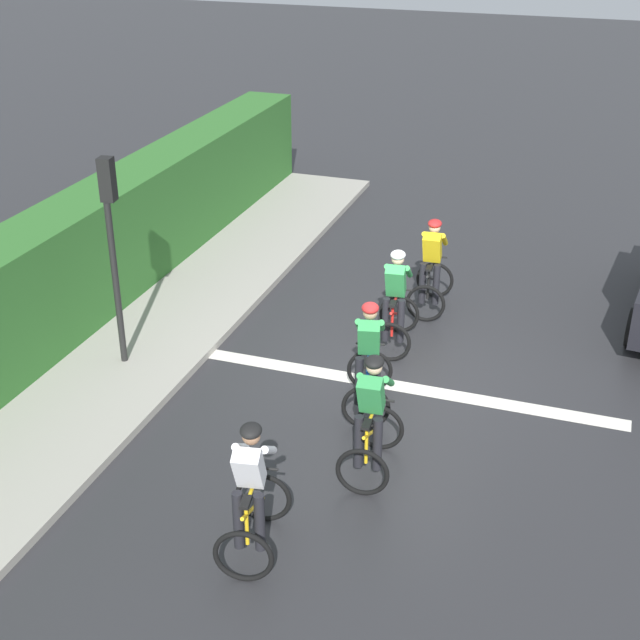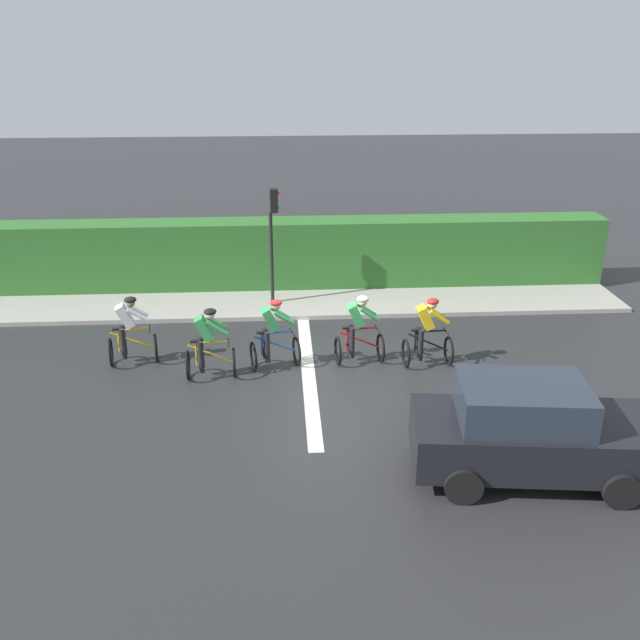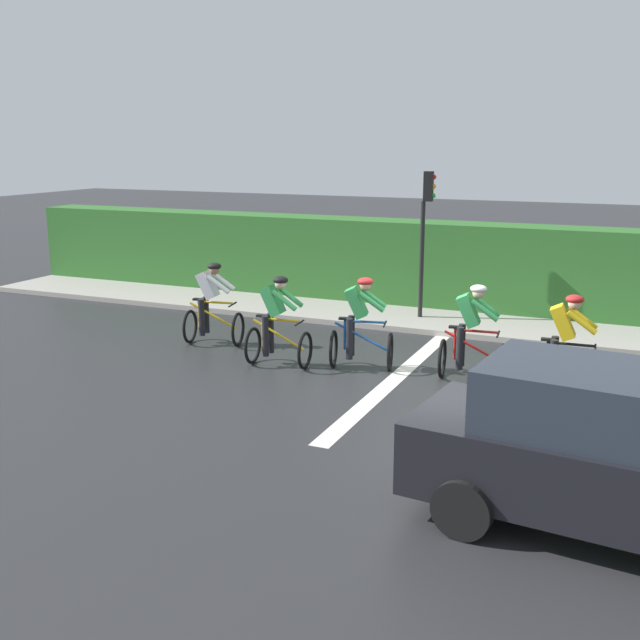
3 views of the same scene
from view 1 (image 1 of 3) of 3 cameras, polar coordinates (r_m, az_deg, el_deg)
name	(u,v)px [view 1 (image 1 of 3)]	position (r m, az deg, el deg)	size (l,w,h in m)	color
ground_plane	(396,372)	(13.80, 4.92, -3.36)	(80.00, 80.00, 0.00)	#28282B
sidewalk_kerb	(82,385)	(13.78, -15.09, -4.04)	(2.80, 21.44, 0.12)	#9E998E
stone_wall_low	(29,362)	(14.16, -18.25, -2.60)	(0.44, 21.44, 0.56)	gray
hedge_wall	(4,314)	(13.99, -19.69, 0.36)	(1.10, 21.44, 2.10)	#2D6628
road_marking_stop_line	(389,384)	(13.47, 4.49, -4.15)	(7.00, 0.30, 0.01)	silver
cyclist_lead	(252,495)	(9.95, -4.43, -11.19)	(0.86, 1.18, 1.66)	black
cyclist_second	(371,421)	(11.16, 3.32, -6.48)	(0.76, 1.13, 1.66)	black
cyclist_mid	(369,362)	(12.44, 3.14, -2.69)	(0.91, 1.21, 1.66)	black
cyclist_fourth	(395,303)	(14.15, 4.87, 1.09)	(0.79, 1.14, 1.66)	black
cyclist_trailing	(431,268)	(15.49, 7.19, 3.32)	(0.74, 1.12, 1.66)	black
traffic_light_near_crossing	(112,233)	(13.34, -13.25, 5.50)	(0.22, 0.31, 3.34)	black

